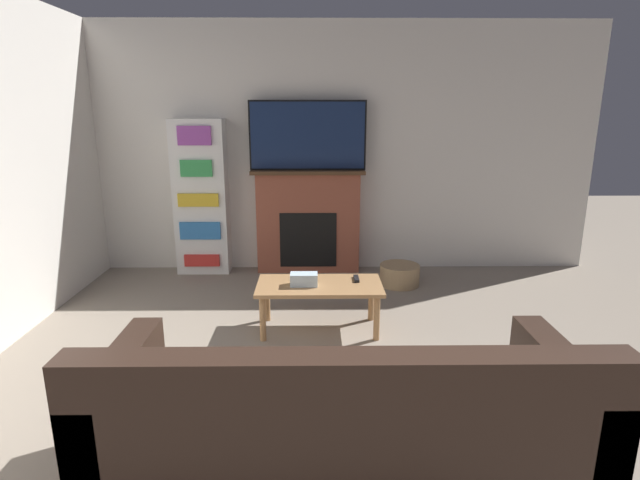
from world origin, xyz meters
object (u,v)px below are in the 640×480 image
Objects in this scene: tv at (308,136)px; storage_basket at (399,275)px; couch at (341,431)px; coffee_table at (319,290)px; fireplace at (308,221)px; bookshelf at (201,198)px.

tv reaches higher than storage_basket.
couch is 2.23× the size of coffee_table.
fireplace is 1.21× the size of coffee_table.
coffee_table is 2.48× the size of storage_basket.
tv is at bearing 93.95° from coffee_table.
storage_basket is (0.77, 2.86, -0.18)m from couch.
storage_basket is at bearing -12.65° from bookshelf.
couch is 1.35× the size of bookshelf.
fireplace reaches higher than storage_basket.
fireplace is 0.99× the size of tv.
bookshelf is (-1.37, 3.34, 0.56)m from couch.
bookshelf is at bearing -179.87° from tv.
coffee_table is at bearing -86.05° from tv.
storage_basket is (2.13, -0.48, -0.74)m from bookshelf.
couch is at bearing -104.99° from storage_basket.
tv is 0.74× the size of bookshelf.
couch is at bearing -86.68° from tv.
couch is (0.19, -3.34, -1.23)m from tv.
coffee_table reaches higher than storage_basket.
bookshelf reaches higher than fireplace.
couch is at bearing -86.70° from fireplace.
bookshelf reaches higher than storage_basket.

